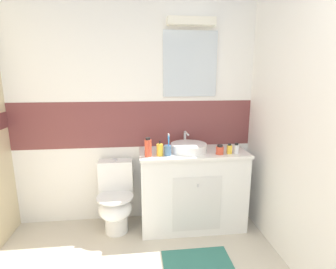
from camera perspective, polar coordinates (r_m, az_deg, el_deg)
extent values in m
cube|color=white|center=(3.08, -6.95, -10.06)|extent=(3.20, 0.10, 0.85)
cube|color=brown|center=(2.89, -7.30, 2.37)|extent=(3.20, 0.10, 0.50)
cube|color=white|center=(2.87, -7.78, 18.83)|extent=(3.20, 0.10, 1.15)
cube|color=silver|center=(2.85, 4.86, 15.16)|extent=(0.57, 0.02, 0.68)
cube|color=white|center=(2.86, 5.19, 23.58)|extent=(0.49, 0.10, 0.08)
cube|color=white|center=(2.10, 32.19, 0.88)|extent=(0.10, 3.48, 2.50)
cube|color=white|center=(2.88, 5.29, -12.04)|extent=(1.09, 0.48, 0.82)
cube|color=white|center=(2.72, 5.51, -3.96)|extent=(1.11, 0.50, 0.03)
cube|color=silver|center=(2.68, 6.39, -14.98)|extent=(0.49, 0.01, 0.57)
cylinder|color=silver|center=(2.58, 6.58, -11.10)|extent=(0.02, 0.02, 0.03)
cylinder|color=white|center=(2.70, 4.56, -2.87)|extent=(0.37, 0.37, 0.08)
cylinder|color=#B3B3B8|center=(2.69, 4.57, -2.14)|extent=(0.31, 0.31, 0.01)
cylinder|color=silver|center=(2.89, 3.74, -0.91)|extent=(0.03, 0.03, 0.17)
cylinder|color=silver|center=(2.77, 4.15, 0.29)|extent=(0.02, 0.17, 0.02)
cylinder|color=white|center=(2.95, -11.24, -18.63)|extent=(0.24, 0.24, 0.18)
ellipsoid|color=white|center=(2.82, -11.48, -15.56)|extent=(0.34, 0.42, 0.22)
cylinder|color=white|center=(2.76, -11.59, -13.32)|extent=(0.37, 0.37, 0.02)
cube|color=white|center=(2.89, -11.39, -8.75)|extent=(0.36, 0.17, 0.33)
cylinder|color=silver|center=(2.84, -11.54, -5.45)|extent=(0.04, 0.04, 0.02)
cylinder|color=#4C7299|center=(2.55, -0.07, -3.52)|extent=(0.07, 0.07, 0.10)
cylinder|color=#338CD8|center=(2.52, 0.13, -2.10)|extent=(0.02, 0.03, 0.18)
cube|color=white|center=(2.50, 0.13, -0.15)|extent=(0.01, 0.02, 0.03)
cylinder|color=#338CD8|center=(2.54, 0.16, -2.06)|extent=(0.02, 0.02, 0.17)
cube|color=white|center=(2.52, 0.16, -0.19)|extent=(0.01, 0.02, 0.03)
cylinder|color=yellow|center=(2.54, -1.81, -3.39)|extent=(0.06, 0.06, 0.11)
cylinder|color=#262626|center=(2.52, -1.82, -1.75)|extent=(0.01, 0.01, 0.04)
cylinder|color=#262626|center=(2.51, -1.80, -1.41)|extent=(0.01, 0.02, 0.01)
cylinder|color=#D84C33|center=(2.51, -4.40, -3.00)|extent=(0.07, 0.07, 0.17)
cylinder|color=black|center=(2.49, -4.44, -0.92)|extent=(0.05, 0.05, 0.02)
cylinder|color=white|center=(2.71, 14.78, -3.11)|extent=(0.05, 0.05, 0.09)
cylinder|color=black|center=(2.70, 14.84, -2.04)|extent=(0.03, 0.03, 0.02)
cylinder|color=#D84C33|center=(2.64, 11.33, -3.45)|extent=(0.08, 0.08, 0.08)
cylinder|color=black|center=(2.63, 11.37, -2.44)|extent=(0.05, 0.05, 0.02)
cube|color=yellow|center=(2.68, 13.35, -3.24)|extent=(0.05, 0.03, 0.09)
cylinder|color=black|center=(2.66, 13.40, -2.14)|extent=(0.03, 0.03, 0.02)
cube|color=#337266|center=(2.58, 6.36, -25.92)|extent=(0.60, 0.33, 0.01)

